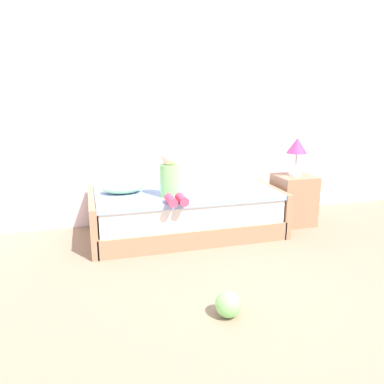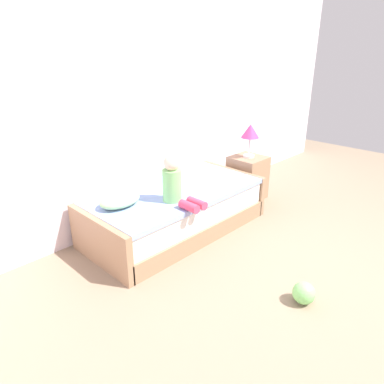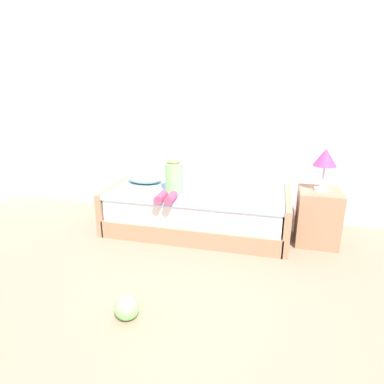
{
  "view_description": "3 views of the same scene",
  "coord_description": "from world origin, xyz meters",
  "px_view_note": "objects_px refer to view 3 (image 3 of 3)",
  "views": [
    {
      "loc": [
        -1.54,
        -1.9,
        1.53
      ],
      "look_at": [
        -0.51,
        1.75,
        0.55
      ],
      "focal_mm": 35.06,
      "sensor_mm": 36.0,
      "label": 1
    },
    {
      "loc": [
        -3.01,
        -0.7,
        2.0
      ],
      "look_at": [
        -0.51,
        1.75,
        0.55
      ],
      "focal_mm": 33.03,
      "sensor_mm": 36.0,
      "label": 2
    },
    {
      "loc": [
        0.34,
        -1.6,
        1.7
      ],
      "look_at": [
        -0.51,
        1.75,
        0.55
      ],
      "focal_mm": 31.33,
      "sensor_mm": 36.0,
      "label": 3
    }
  ],
  "objects_px": {
    "table_lamp": "(325,159)",
    "pillow": "(145,178)",
    "bed": "(197,210)",
    "child_figure": "(173,176)",
    "nightstand": "(318,217)",
    "toy_ball": "(127,307)"
  },
  "relations": [
    {
      "from": "bed",
      "to": "child_figure",
      "type": "bearing_deg",
      "value": -134.19
    },
    {
      "from": "bed",
      "to": "nightstand",
      "type": "relative_size",
      "value": 3.52
    },
    {
      "from": "child_figure",
      "to": "pillow",
      "type": "relative_size",
      "value": 1.16
    },
    {
      "from": "bed",
      "to": "table_lamp",
      "type": "height_order",
      "value": "table_lamp"
    },
    {
      "from": "toy_ball",
      "to": "child_figure",
      "type": "bearing_deg",
      "value": 93.28
    },
    {
      "from": "child_figure",
      "to": "pillow",
      "type": "distance_m",
      "value": 0.58
    },
    {
      "from": "pillow",
      "to": "toy_ball",
      "type": "relative_size",
      "value": 2.31
    },
    {
      "from": "child_figure",
      "to": "pillow",
      "type": "bearing_deg",
      "value": 144.57
    },
    {
      "from": "nightstand",
      "to": "pillow",
      "type": "relative_size",
      "value": 1.36
    },
    {
      "from": "child_figure",
      "to": "toy_ball",
      "type": "height_order",
      "value": "child_figure"
    },
    {
      "from": "nightstand",
      "to": "toy_ball",
      "type": "bearing_deg",
      "value": -131.58
    },
    {
      "from": "bed",
      "to": "child_figure",
      "type": "relative_size",
      "value": 4.14
    },
    {
      "from": "table_lamp",
      "to": "pillow",
      "type": "relative_size",
      "value": 1.02
    },
    {
      "from": "table_lamp",
      "to": "pillow",
      "type": "distance_m",
      "value": 2.07
    },
    {
      "from": "bed",
      "to": "pillow",
      "type": "xyz_separation_m",
      "value": [
        -0.68,
        0.1,
        0.32
      ]
    },
    {
      "from": "pillow",
      "to": "toy_ball",
      "type": "xyz_separation_m",
      "value": [
        0.55,
        -1.79,
        -0.47
      ]
    },
    {
      "from": "table_lamp",
      "to": "pillow",
      "type": "height_order",
      "value": "table_lamp"
    },
    {
      "from": "bed",
      "to": "pillow",
      "type": "height_order",
      "value": "pillow"
    },
    {
      "from": "nightstand",
      "to": "child_figure",
      "type": "xyz_separation_m",
      "value": [
        -1.57,
        -0.21,
        0.4
      ]
    },
    {
      "from": "table_lamp",
      "to": "toy_ball",
      "type": "relative_size",
      "value": 2.36
    },
    {
      "from": "nightstand",
      "to": "child_figure",
      "type": "relative_size",
      "value": 1.18
    },
    {
      "from": "table_lamp",
      "to": "pillow",
      "type": "xyz_separation_m",
      "value": [
        -2.03,
        0.11,
        -0.37
      ]
    }
  ]
}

